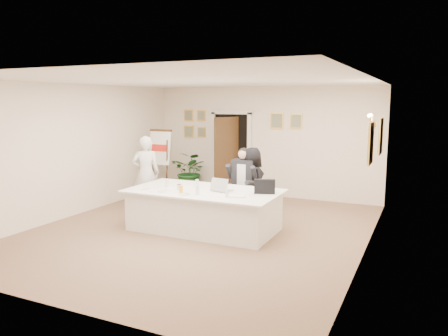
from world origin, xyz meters
name	(u,v)px	position (x,y,z in m)	size (l,w,h in m)	color
floor	(200,230)	(0.00, 0.00, 0.00)	(7.00, 7.00, 0.00)	brown
ceiling	(199,81)	(0.00, 0.00, 2.80)	(6.00, 7.00, 0.02)	white
wall_back	(264,142)	(0.00, 3.50, 1.40)	(6.00, 0.10, 2.80)	white
wall_front	(54,193)	(0.00, -3.50, 1.40)	(6.00, 0.10, 2.80)	white
wall_left	(76,150)	(-3.00, 0.00, 1.40)	(0.10, 7.00, 2.80)	white
wall_right	(368,168)	(3.00, 0.00, 1.40)	(0.10, 7.00, 2.80)	white
doorway	(230,155)	(-0.88, 3.32, 1.04)	(1.14, 0.86, 2.20)	black
pictures_back_wall	(235,124)	(-0.80, 3.47, 1.85)	(3.40, 0.06, 0.80)	#E5B84E
pictures_right_wall	(376,139)	(2.97, 1.20, 1.75)	(0.06, 2.20, 0.80)	#E5B84E
wall_sconce	(373,120)	(2.90, 1.20, 2.10)	(0.20, 0.30, 0.24)	#B29839
conference_table	(204,210)	(0.05, 0.07, 0.39)	(2.86, 1.52, 0.78)	silver
seated_man	(243,182)	(0.35, 1.26, 0.75)	(0.64, 0.68, 1.49)	black
flip_chart	(162,167)	(-2.21, 2.12, 0.79)	(0.59, 0.38, 1.70)	#3D2B13
standing_man	(146,173)	(-1.87, 0.93, 0.84)	(0.61, 0.40, 1.68)	white
standing_woman	(252,182)	(0.50, 1.39, 0.74)	(0.72, 0.47, 1.48)	black
potted_palm	(191,171)	(-2.00, 3.20, 0.54)	(0.97, 0.84, 1.08)	#1B531F
laptop	(222,184)	(0.40, 0.15, 0.91)	(0.36, 0.37, 0.28)	#B7BABC
laptop_bag	(265,187)	(1.20, 0.24, 0.91)	(0.38, 0.10, 0.26)	black
paper_stack	(238,196)	(0.87, -0.22, 0.79)	(0.27, 0.19, 0.03)	white
plate_left	(147,189)	(-0.98, -0.31, 0.78)	(0.20, 0.20, 0.01)	white
plate_mid	(163,191)	(-0.57, -0.37, 0.78)	(0.23, 0.23, 0.01)	white
plate_near	(185,194)	(-0.07, -0.45, 0.78)	(0.22, 0.22, 0.01)	white
glass_a	(167,184)	(-0.74, 0.02, 0.84)	(0.06, 0.06, 0.14)	silver
glass_b	(197,191)	(0.14, -0.35, 0.84)	(0.07, 0.07, 0.14)	silver
glass_c	(227,193)	(0.70, -0.31, 0.84)	(0.06, 0.06, 0.14)	silver
glass_d	(197,183)	(-0.24, 0.33, 0.84)	(0.07, 0.07, 0.14)	silver
oj_glass	(181,189)	(-0.21, -0.33, 0.84)	(0.07, 0.07, 0.13)	#F8A814
steel_jug	(179,187)	(-0.37, -0.14, 0.83)	(0.09, 0.09, 0.11)	silver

